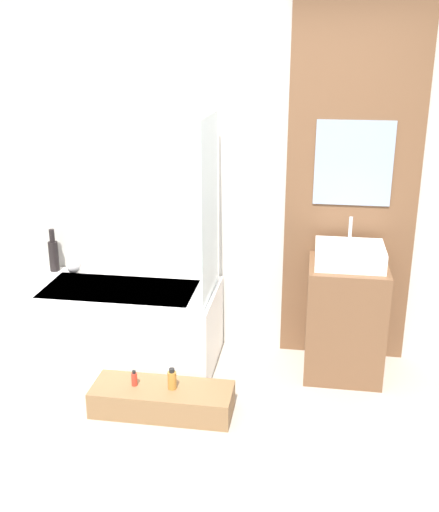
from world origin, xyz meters
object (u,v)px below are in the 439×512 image
(bathtub, at_px, (122,325))
(vase_round_light, at_px, (74,266))
(wooden_step_bench, at_px, (162,399))
(bottle_soap_secondary, at_px, (172,380))
(sink, at_px, (349,255))
(bottle_soap_primary, at_px, (134,379))
(vase_tall_dark, at_px, (54,254))

(bathtub, xyz_separation_m, vase_round_light, (-0.45, 0.26, 0.34))
(bathtub, distance_m, wooden_step_bench, 0.79)
(bottle_soap_secondary, bearing_deg, bathtub, 130.45)
(sink, bearing_deg, bottle_soap_primary, -152.13)
(vase_round_light, bearing_deg, wooden_step_bench, -44.12)
(vase_tall_dark, bearing_deg, vase_round_light, -6.28)
(vase_round_light, bearing_deg, bottle_soap_secondary, -42.07)
(wooden_step_bench, distance_m, vase_round_light, 1.37)
(sink, distance_m, bottle_soap_secondary, 1.44)
(bathtub, distance_m, bottle_soap_primary, 0.67)
(wooden_step_bench, height_order, bottle_soap_primary, bottle_soap_primary)
(bathtub, bearing_deg, vase_round_light, 149.55)
(bathtub, xyz_separation_m, bottle_soap_secondary, (0.52, -0.61, -0.05))
(bottle_soap_primary, bearing_deg, bathtub, 114.28)
(bathtub, xyz_separation_m, bottle_soap_primary, (0.28, -0.61, -0.07))
(wooden_step_bench, relative_size, vase_tall_dark, 2.68)
(vase_tall_dark, height_order, vase_round_light, vase_tall_dark)
(wooden_step_bench, height_order, vase_tall_dark, vase_tall_dark)
(bottle_soap_secondary, bearing_deg, wooden_step_bench, 180.00)
(vase_round_light, bearing_deg, bottle_soap_primary, -50.41)
(bottle_soap_primary, bearing_deg, bottle_soap_secondary, -0.00)
(wooden_step_bench, distance_m, sink, 1.56)
(wooden_step_bench, xyz_separation_m, bottle_soap_secondary, (0.07, 0.00, 0.15))
(bathtub, distance_m, bottle_soap_secondary, 0.81)
(vase_tall_dark, relative_size, bottle_soap_primary, 3.21)
(bathtub, xyz_separation_m, wooden_step_bench, (0.45, -0.61, -0.20))
(wooden_step_bench, bearing_deg, bottle_soap_primary, 180.00)
(bottle_soap_primary, bearing_deg, vase_tall_dark, 134.73)
(vase_tall_dark, bearing_deg, bathtub, -24.78)
(vase_round_light, xyz_separation_m, bottle_soap_primary, (0.72, -0.87, -0.41))
(vase_round_light, bearing_deg, sink, -4.88)
(bathtub, relative_size, vase_tall_dark, 4.18)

